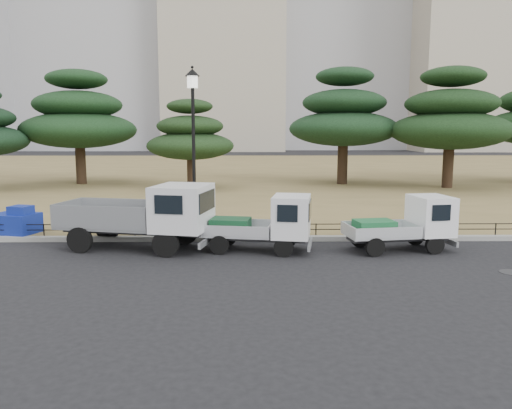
{
  "coord_description": "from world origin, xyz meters",
  "views": [
    {
      "loc": [
        -0.17,
        -13.47,
        3.57
      ],
      "look_at": [
        0.0,
        2.0,
        1.3
      ],
      "focal_mm": 35.0,
      "sensor_mm": 36.0,
      "label": 1
    }
  ],
  "objects_px": {
    "truck_large": "(144,213)",
    "truck_kei_front": "(265,223)",
    "truck_kei_rear": "(406,224)",
    "street_lamp": "(193,124)",
    "tarp_pile": "(16,222)"
  },
  "relations": [
    {
      "from": "truck_large",
      "to": "truck_kei_front",
      "type": "relative_size",
      "value": 1.43
    },
    {
      "from": "truck_kei_front",
      "to": "truck_kei_rear",
      "type": "bearing_deg",
      "value": 10.61
    },
    {
      "from": "truck_large",
      "to": "street_lamp",
      "type": "bearing_deg",
      "value": 57.4
    },
    {
      "from": "truck_kei_front",
      "to": "truck_kei_rear",
      "type": "xyz_separation_m",
      "value": [
        4.27,
        0.07,
        -0.03
      ]
    },
    {
      "from": "street_lamp",
      "to": "tarp_pile",
      "type": "distance_m",
      "value": 6.94
    },
    {
      "from": "truck_kei_front",
      "to": "street_lamp",
      "type": "xyz_separation_m",
      "value": [
        -2.29,
        1.72,
        2.96
      ]
    },
    {
      "from": "truck_large",
      "to": "tarp_pile",
      "type": "height_order",
      "value": "truck_large"
    },
    {
      "from": "truck_kei_rear",
      "to": "street_lamp",
      "type": "height_order",
      "value": "street_lamp"
    },
    {
      "from": "truck_kei_rear",
      "to": "street_lamp",
      "type": "relative_size",
      "value": 0.61
    },
    {
      "from": "tarp_pile",
      "to": "street_lamp",
      "type": "bearing_deg",
      "value": -3.11
    },
    {
      "from": "truck_kei_front",
      "to": "tarp_pile",
      "type": "bearing_deg",
      "value": 175.92
    },
    {
      "from": "truck_large",
      "to": "street_lamp",
      "type": "height_order",
      "value": "street_lamp"
    },
    {
      "from": "truck_large",
      "to": "truck_kei_front",
      "type": "xyz_separation_m",
      "value": [
        3.66,
        -0.31,
        -0.26
      ]
    },
    {
      "from": "truck_kei_front",
      "to": "truck_kei_rear",
      "type": "distance_m",
      "value": 4.27
    },
    {
      "from": "truck_kei_front",
      "to": "truck_kei_rear",
      "type": "height_order",
      "value": "truck_kei_front"
    }
  ]
}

